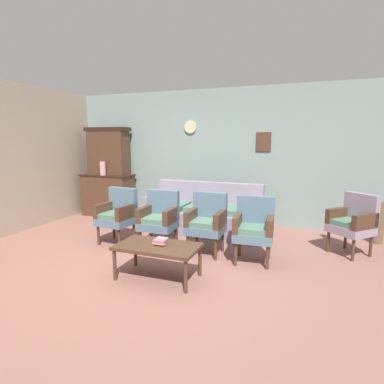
{
  "coord_description": "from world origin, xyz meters",
  "views": [
    {
      "loc": [
        1.75,
        -3.56,
        1.66
      ],
      "look_at": [
        -0.0,
        1.08,
        0.85
      ],
      "focal_mm": 29.17,
      "sensor_mm": 36.0,
      "label": 1
    }
  ],
  "objects_px": {
    "vase_on_cabinet": "(103,168)",
    "armchair_near_cabinet": "(118,213)",
    "armchair_near_couch_end": "(159,217)",
    "coffee_table": "(158,248)",
    "armchair_by_doorway": "(254,226)",
    "floor_vase_by_wall": "(378,222)",
    "side_cabinet": "(108,195)",
    "wingback_chair_by_fireplace": "(353,221)",
    "floral_couch": "(204,215)",
    "armchair_row_middle": "(207,220)",
    "book_stack_on_table": "(161,241)"
  },
  "relations": [
    {
      "from": "vase_on_cabinet",
      "to": "armchair_near_cabinet",
      "type": "height_order",
      "value": "vase_on_cabinet"
    },
    {
      "from": "armchair_near_couch_end",
      "to": "coffee_table",
      "type": "bearing_deg",
      "value": -64.56
    },
    {
      "from": "armchair_near_cabinet",
      "to": "armchair_by_doorway",
      "type": "relative_size",
      "value": 1.0
    },
    {
      "from": "floor_vase_by_wall",
      "to": "side_cabinet",
      "type": "bearing_deg",
      "value": 178.92
    },
    {
      "from": "wingback_chair_by_fireplace",
      "to": "coffee_table",
      "type": "height_order",
      "value": "wingback_chair_by_fireplace"
    },
    {
      "from": "side_cabinet",
      "to": "floral_couch",
      "type": "height_order",
      "value": "side_cabinet"
    },
    {
      "from": "armchair_near_cabinet",
      "to": "coffee_table",
      "type": "distance_m",
      "value": 1.58
    },
    {
      "from": "armchair_row_middle",
      "to": "vase_on_cabinet",
      "type": "bearing_deg",
      "value": 154.3
    },
    {
      "from": "armchair_row_middle",
      "to": "book_stack_on_table",
      "type": "xyz_separation_m",
      "value": [
        -0.25,
        -1.03,
        -0.03
      ]
    },
    {
      "from": "armchair_near_cabinet",
      "to": "book_stack_on_table",
      "type": "distance_m",
      "value": 1.59
    },
    {
      "from": "armchair_near_cabinet",
      "to": "coffee_table",
      "type": "relative_size",
      "value": 0.9
    },
    {
      "from": "coffee_table",
      "to": "book_stack_on_table",
      "type": "xyz_separation_m",
      "value": [
        0.03,
        0.01,
        0.09
      ]
    },
    {
      "from": "book_stack_on_table",
      "to": "floor_vase_by_wall",
      "type": "relative_size",
      "value": 0.24
    },
    {
      "from": "armchair_by_doorway",
      "to": "book_stack_on_table",
      "type": "relative_size",
      "value": 5.46
    },
    {
      "from": "floor_vase_by_wall",
      "to": "armchair_near_cabinet",
      "type": "bearing_deg",
      "value": -159.5
    },
    {
      "from": "side_cabinet",
      "to": "vase_on_cabinet",
      "type": "bearing_deg",
      "value": -83.16
    },
    {
      "from": "side_cabinet",
      "to": "armchair_near_cabinet",
      "type": "height_order",
      "value": "side_cabinet"
    },
    {
      "from": "armchair_near_cabinet",
      "to": "floor_vase_by_wall",
      "type": "bearing_deg",
      "value": 20.5
    },
    {
      "from": "armchair_near_cabinet",
      "to": "armchair_near_couch_end",
      "type": "bearing_deg",
      "value": 0.33
    },
    {
      "from": "armchair_near_couch_end",
      "to": "armchair_row_middle",
      "type": "height_order",
      "value": "same"
    },
    {
      "from": "armchair_near_couch_end",
      "to": "floor_vase_by_wall",
      "type": "distance_m",
      "value": 3.56
    },
    {
      "from": "armchair_by_doorway",
      "to": "coffee_table",
      "type": "bearing_deg",
      "value": -135.99
    },
    {
      "from": "wingback_chair_by_fireplace",
      "to": "vase_on_cabinet",
      "type": "bearing_deg",
      "value": 172.54
    },
    {
      "from": "armchair_near_couch_end",
      "to": "armchair_by_doorway",
      "type": "bearing_deg",
      "value": -0.89
    },
    {
      "from": "book_stack_on_table",
      "to": "wingback_chair_by_fireplace",
      "type": "bearing_deg",
      "value": 37.49
    },
    {
      "from": "coffee_table",
      "to": "book_stack_on_table",
      "type": "height_order",
      "value": "book_stack_on_table"
    },
    {
      "from": "vase_on_cabinet",
      "to": "wingback_chair_by_fireplace",
      "type": "xyz_separation_m",
      "value": [
        4.84,
        -0.63,
        -0.58
      ]
    },
    {
      "from": "coffee_table",
      "to": "floral_couch",
      "type": "bearing_deg",
      "value": 92.46
    },
    {
      "from": "floral_couch",
      "to": "armchair_row_middle",
      "type": "distance_m",
      "value": 1.09
    },
    {
      "from": "vase_on_cabinet",
      "to": "wingback_chair_by_fireplace",
      "type": "height_order",
      "value": "vase_on_cabinet"
    },
    {
      "from": "armchair_near_cabinet",
      "to": "armchair_row_middle",
      "type": "bearing_deg",
      "value": 2.36
    },
    {
      "from": "side_cabinet",
      "to": "armchair_by_doorway",
      "type": "height_order",
      "value": "side_cabinet"
    },
    {
      "from": "coffee_table",
      "to": "armchair_row_middle",
      "type": "bearing_deg",
      "value": 74.62
    },
    {
      "from": "wingback_chair_by_fireplace",
      "to": "armchair_by_doorway",
      "type": "bearing_deg",
      "value": -148.75
    },
    {
      "from": "vase_on_cabinet",
      "to": "coffee_table",
      "type": "relative_size",
      "value": 0.29
    },
    {
      "from": "vase_on_cabinet",
      "to": "floral_couch",
      "type": "distance_m",
      "value": 2.58
    },
    {
      "from": "armchair_near_couch_end",
      "to": "wingback_chair_by_fireplace",
      "type": "height_order",
      "value": "same"
    },
    {
      "from": "wingback_chair_by_fireplace",
      "to": "floral_couch",
      "type": "bearing_deg",
      "value": 173.13
    },
    {
      "from": "armchair_by_doorway",
      "to": "wingback_chair_by_fireplace",
      "type": "relative_size",
      "value": 1.0
    },
    {
      "from": "coffee_table",
      "to": "armchair_near_couch_end",
      "type": "bearing_deg",
      "value": 115.44
    },
    {
      "from": "wingback_chair_by_fireplace",
      "to": "coffee_table",
      "type": "xyz_separation_m",
      "value": [
        -2.32,
        -1.76,
        -0.12
      ]
    },
    {
      "from": "side_cabinet",
      "to": "coffee_table",
      "type": "xyz_separation_m",
      "value": [
        2.55,
        -2.57,
        -0.09
      ]
    },
    {
      "from": "floral_couch",
      "to": "side_cabinet",
      "type": "bearing_deg",
      "value": 168.04
    },
    {
      "from": "armchair_near_couch_end",
      "to": "armchair_by_doorway",
      "type": "height_order",
      "value": "same"
    },
    {
      "from": "armchair_near_cabinet",
      "to": "wingback_chair_by_fireplace",
      "type": "distance_m",
      "value": 3.63
    },
    {
      "from": "wingback_chair_by_fireplace",
      "to": "book_stack_on_table",
      "type": "relative_size",
      "value": 5.46
    },
    {
      "from": "vase_on_cabinet",
      "to": "armchair_by_doorway",
      "type": "relative_size",
      "value": 0.33
    },
    {
      "from": "armchair_near_couch_end",
      "to": "armchair_near_cabinet",
      "type": "bearing_deg",
      "value": -179.67
    },
    {
      "from": "floral_couch",
      "to": "armchair_near_couch_end",
      "type": "distance_m",
      "value": 1.15
    },
    {
      "from": "wingback_chair_by_fireplace",
      "to": "coffee_table",
      "type": "distance_m",
      "value": 2.91
    }
  ]
}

